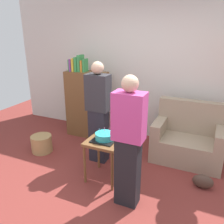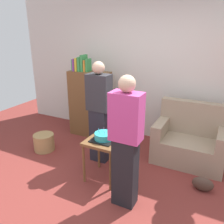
{
  "view_description": "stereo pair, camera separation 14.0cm",
  "coord_description": "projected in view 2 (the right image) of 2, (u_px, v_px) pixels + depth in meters",
  "views": [
    {
      "loc": [
        1.17,
        -2.31,
        2.1
      ],
      "look_at": [
        -0.15,
        0.6,
        0.95
      ],
      "focal_mm": 38.01,
      "sensor_mm": 36.0,
      "label": 1
    },
    {
      "loc": [
        1.29,
        -2.25,
        2.1
      ],
      "look_at": [
        -0.15,
        0.6,
        0.95
      ],
      "focal_mm": 38.01,
      "sensor_mm": 36.0,
      "label": 2
    }
  ],
  "objects": [
    {
      "name": "ground_plane",
      "position": [
        102.0,
        195.0,
        3.15
      ],
      "size": [
        8.0,
        8.0,
        0.0
      ],
      "primitive_type": "plane",
      "color": "maroon"
    },
    {
      "name": "birthday_cake",
      "position": [
        104.0,
        137.0,
        3.28
      ],
      "size": [
        0.32,
        0.32,
        0.17
      ],
      "color": "black",
      "rests_on": "side_table"
    },
    {
      "name": "person_blowing_candles",
      "position": [
        99.0,
        113.0,
        3.71
      ],
      "size": [
        0.36,
        0.22,
        1.63
      ],
      "rotation": [
        0.0,
        0.0,
        0.1
      ],
      "color": "#23232D",
      "rests_on": "ground_plane"
    },
    {
      "name": "bookshelf",
      "position": [
        90.0,
        103.0,
        4.71
      ],
      "size": [
        0.8,
        0.36,
        1.61
      ],
      "color": "brown",
      "rests_on": "ground_plane"
    },
    {
      "name": "side_table",
      "position": [
        104.0,
        146.0,
        3.33
      ],
      "size": [
        0.48,
        0.48,
        0.62
      ],
      "color": "brown",
      "rests_on": "ground_plane"
    },
    {
      "name": "wall_back",
      "position": [
        154.0,
        70.0,
        4.41
      ],
      "size": [
        6.0,
        0.1,
        2.7
      ],
      "primitive_type": "cube",
      "color": "silver",
      "rests_on": "ground_plane"
    },
    {
      "name": "wicker_basket",
      "position": [
        44.0,
        142.0,
        4.25
      ],
      "size": [
        0.36,
        0.36,
        0.3
      ],
      "primitive_type": "cylinder",
      "color": "#A88451",
      "rests_on": "ground_plane"
    },
    {
      "name": "handbag",
      "position": [
        203.0,
        184.0,
        3.2
      ],
      "size": [
        0.28,
        0.14,
        0.2
      ],
      "primitive_type": "ellipsoid",
      "color": "#473328",
      "rests_on": "ground_plane"
    },
    {
      "name": "couch",
      "position": [
        190.0,
        141.0,
        3.86
      ],
      "size": [
        1.1,
        0.7,
        0.96
      ],
      "color": "gray",
      "rests_on": "ground_plane"
    },
    {
      "name": "person_holding_cake",
      "position": [
        126.0,
        143.0,
        2.74
      ],
      "size": [
        0.36,
        0.22,
        1.63
      ],
      "rotation": [
        0.0,
        0.0,
        3.34
      ],
      "color": "black",
      "rests_on": "ground_plane"
    }
  ]
}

